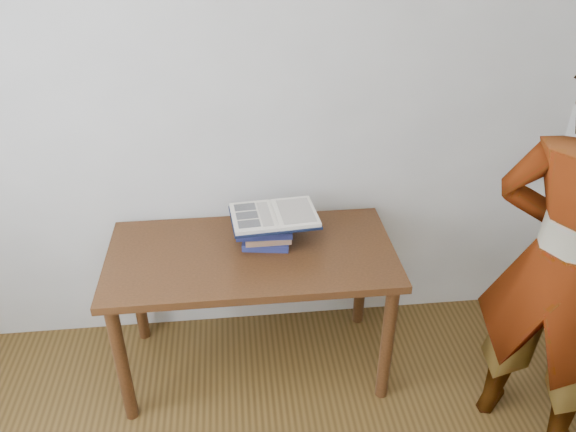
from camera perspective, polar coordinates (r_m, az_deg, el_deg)
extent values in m
cube|color=silver|center=(2.65, -7.08, 11.38)|extent=(3.50, 0.04, 2.60)
cube|color=#4E2A13|center=(2.60, -3.73, -4.00)|extent=(1.33, 0.66, 0.04)
cylinder|color=#4E2A13|center=(2.68, -16.53, -14.22)|extent=(0.06, 0.06, 0.67)
cylinder|color=#4E2A13|center=(2.71, 10.02, -12.63)|extent=(0.06, 0.06, 0.67)
cylinder|color=#4E2A13|center=(3.08, -15.11, -7.06)|extent=(0.06, 0.06, 0.67)
cylinder|color=#4E2A13|center=(3.10, 7.47, -5.76)|extent=(0.06, 0.06, 0.67)
cube|color=#1A1F4F|center=(2.63, -2.22, -2.52)|extent=(0.23, 0.18, 0.04)
cube|color=#8F664A|center=(2.62, -2.11, -1.93)|extent=(0.21, 0.15, 0.03)
cube|color=#1A1F4F|center=(2.62, -2.48, -1.16)|extent=(0.26, 0.19, 0.03)
cube|color=#1A1F4F|center=(2.60, -1.93, -0.59)|extent=(0.19, 0.15, 0.03)
cube|color=black|center=(2.59, -1.42, -0.14)|extent=(0.42, 0.31, 0.01)
cube|color=beige|center=(2.57, -3.59, -0.09)|extent=(0.21, 0.28, 0.02)
cube|color=beige|center=(2.60, 0.73, 0.35)|extent=(0.21, 0.28, 0.02)
cylinder|color=beige|center=(2.59, -1.42, 0.10)|extent=(0.04, 0.26, 0.01)
cube|color=black|center=(2.63, -4.41, 0.92)|extent=(0.10, 0.07, 0.00)
cube|color=black|center=(2.57, -4.20, 0.08)|extent=(0.10, 0.07, 0.00)
cube|color=black|center=(2.50, -3.97, -0.79)|extent=(0.10, 0.07, 0.00)
cube|color=beige|center=(2.57, -2.35, 0.23)|extent=(0.07, 0.22, 0.00)
cube|color=beige|center=(2.60, 0.82, 0.55)|extent=(0.17, 0.23, 0.00)
imported|color=tan|center=(2.45, 26.37, -4.94)|extent=(0.75, 0.75, 1.76)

